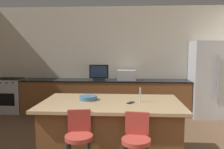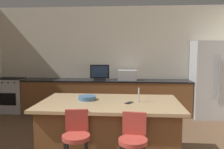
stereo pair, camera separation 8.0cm
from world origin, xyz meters
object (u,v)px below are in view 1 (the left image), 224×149
at_px(refrigerator, 210,79).
at_px(bar_stool_right, 136,147).
at_px(tv_monitor, 99,73).
at_px(bar_stool_left, 79,143).
at_px(kitchen_island, 111,131).
at_px(fruit_bowl, 88,98).
at_px(range_oven, 10,95).
at_px(cell_phone, 131,103).
at_px(microwave, 126,75).

xyz_separation_m(refrigerator, bar_stool_right, (-2.00, -3.39, -0.38)).
bearing_deg(tv_monitor, refrigerator, -0.43).
xyz_separation_m(tv_monitor, bar_stool_left, (0.16, -3.34, -0.52)).
height_order(bar_stool_left, bar_stool_right, bar_stool_left).
height_order(kitchen_island, bar_stool_right, bar_stool_right).
height_order(bar_stool_left, fruit_bowl, fruit_bowl).
xyz_separation_m(kitchen_island, bar_stool_left, (-0.34, -0.73, 0.10)).
relative_size(range_oven, bar_stool_right, 0.97).
relative_size(kitchen_island, cell_phone, 14.01).
xyz_separation_m(range_oven, microwave, (3.18, 0.00, 0.58)).
bearing_deg(cell_phone, kitchen_island, -164.61).
bearing_deg(tv_monitor, fruit_bowl, -86.93).
distance_m(kitchen_island, cell_phone, 0.55).
bearing_deg(bar_stool_left, bar_stool_right, -13.83).
height_order(range_oven, bar_stool_left, bar_stool_left).
height_order(refrigerator, fruit_bowl, refrigerator).
xyz_separation_m(bar_stool_left, fruit_bowl, (-0.02, 0.84, 0.38)).
xyz_separation_m(kitchen_island, bar_stool_right, (0.35, -0.80, 0.10)).
bearing_deg(microwave, tv_monitor, -175.89).
relative_size(refrigerator, bar_stool_left, 1.99).
distance_m(microwave, tv_monitor, 0.73).
bearing_deg(bar_stool_right, refrigerator, 65.68).
height_order(refrigerator, microwave, refrigerator).
bearing_deg(tv_monitor, bar_stool_right, -75.97).
bearing_deg(bar_stool_left, tv_monitor, 84.15).
distance_m(range_oven, bar_stool_left, 4.28).
bearing_deg(cell_phone, range_oven, 167.88).
bearing_deg(range_oven, refrigerator, -0.78).
bearing_deg(cell_phone, fruit_bowl, -166.37).
distance_m(range_oven, fruit_bowl, 3.67).
bearing_deg(range_oven, bar_stool_right, -46.28).
bearing_deg(fruit_bowl, cell_phone, -14.22).
bearing_deg(bar_stool_right, range_oven, 139.96).
bearing_deg(bar_stool_left, kitchen_island, 56.40).
xyz_separation_m(microwave, cell_phone, (0.07, -2.72, -0.11)).
relative_size(refrigerator, cell_phone, 12.83).
distance_m(kitchen_island, fruit_bowl, 0.62).
bearing_deg(range_oven, kitchen_island, -41.98).
distance_m(range_oven, cell_phone, 4.27).
relative_size(microwave, fruit_bowl, 1.75).
distance_m(refrigerator, tv_monitor, 2.85).
height_order(range_oven, bar_stool_right, bar_stool_right).
distance_m(kitchen_island, refrigerator, 3.53).
bearing_deg(range_oven, fruit_bowl, -44.64).
xyz_separation_m(refrigerator, bar_stool_left, (-2.69, -3.32, -0.38)).
relative_size(refrigerator, range_oven, 2.06).
bearing_deg(refrigerator, range_oven, 179.22).
distance_m(refrigerator, fruit_bowl, 3.68).
relative_size(refrigerator, tv_monitor, 3.85).
height_order(kitchen_island, range_oven, range_oven).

